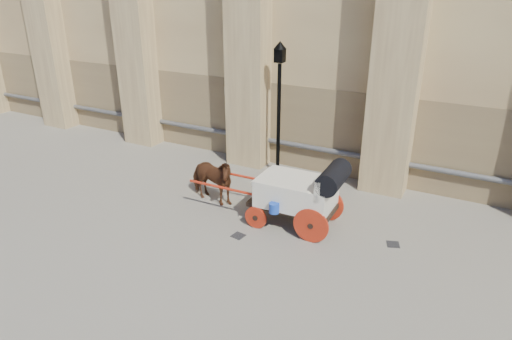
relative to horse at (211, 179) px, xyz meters
The scene contains 6 objects.
ground 0.90m from the horse, 25.26° to the right, with size 90.00×90.00×0.00m, color #6C6659.
horse is the anchor object (origin of this frame).
carriage 3.00m from the horse, ahead, with size 4.49×1.62×1.95m.
street_lamp 3.55m from the horse, 74.94° to the left, with size 0.43×0.43×4.55m.
drain_grate_near 2.33m from the horse, 38.21° to the right, with size 0.32×0.32×0.01m, color black.
drain_grate_far 5.56m from the horse, ahead, with size 0.32×0.32×0.01m, color black.
Camera 1 is at (6.68, -10.27, 6.45)m, focal length 32.00 mm.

